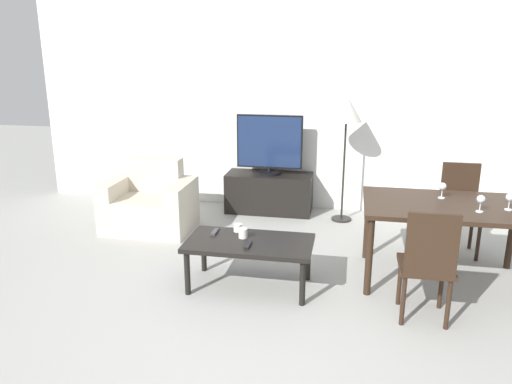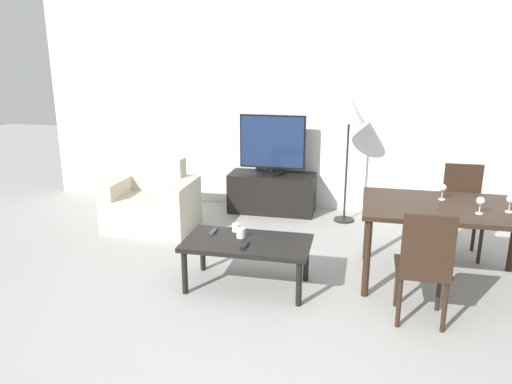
% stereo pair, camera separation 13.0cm
% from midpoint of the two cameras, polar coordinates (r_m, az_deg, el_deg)
% --- Properties ---
extents(ground_plane, '(18.00, 18.00, 0.00)m').
position_cam_midpoint_polar(ground_plane, '(3.74, -1.08, -16.82)').
color(ground_plane, '#9E9E99').
extents(wall_back, '(7.15, 0.06, 2.70)m').
position_cam_midpoint_polar(wall_back, '(6.41, 5.05, 9.94)').
color(wall_back, white).
rests_on(wall_back, ground_plane).
extents(armchair, '(0.98, 0.72, 0.79)m').
position_cam_midpoint_polar(armchair, '(5.92, -12.60, -1.45)').
color(armchair, beige).
rests_on(armchair, ground_plane).
extents(tv_stand, '(1.08, 0.45, 0.50)m').
position_cam_midpoint_polar(tv_stand, '(6.39, 0.93, -0.09)').
color(tv_stand, black).
rests_on(tv_stand, ground_plane).
extents(tv, '(0.82, 0.29, 0.75)m').
position_cam_midpoint_polar(tv, '(6.24, 0.96, 5.43)').
color(tv, black).
rests_on(tv, tv_stand).
extents(coffee_table, '(1.09, 0.59, 0.43)m').
position_cam_midpoint_polar(coffee_table, '(4.35, -1.62, -6.21)').
color(coffee_table, black).
rests_on(coffee_table, ground_plane).
extents(dining_table, '(1.45, 0.92, 0.73)m').
position_cam_midpoint_polar(dining_table, '(4.65, 20.35, -2.21)').
color(dining_table, black).
rests_on(dining_table, ground_plane).
extents(dining_chair_near, '(0.40, 0.40, 0.91)m').
position_cam_midpoint_polar(dining_chair_near, '(3.95, 18.15, -7.53)').
color(dining_chair_near, black).
rests_on(dining_chair_near, ground_plane).
extents(dining_chair_far, '(0.40, 0.40, 0.91)m').
position_cam_midpoint_polar(dining_chair_far, '(5.47, 21.62, -1.31)').
color(dining_chair_far, black).
rests_on(dining_chair_far, ground_plane).
extents(floor_lamp, '(0.36, 0.36, 1.51)m').
position_cam_midpoint_polar(floor_lamp, '(5.93, 9.68, 8.82)').
color(floor_lamp, black).
rests_on(floor_lamp, ground_plane).
extents(remote_primary, '(0.04, 0.15, 0.02)m').
position_cam_midpoint_polar(remote_primary, '(4.53, -5.55, -4.56)').
color(remote_primary, '#38383D').
rests_on(remote_primary, coffee_table).
extents(remote_secondary, '(0.04, 0.15, 0.02)m').
position_cam_midpoint_polar(remote_secondary, '(4.22, -1.84, -6.09)').
color(remote_secondary, black).
rests_on(remote_secondary, coffee_table).
extents(cup_white_near, '(0.08, 0.08, 0.07)m').
position_cam_midpoint_polar(cup_white_near, '(4.54, -2.92, -4.10)').
color(cup_white_near, white).
rests_on(cup_white_near, coffee_table).
extents(cup_colored_far, '(0.08, 0.08, 0.09)m').
position_cam_midpoint_polar(cup_colored_far, '(4.39, -2.35, -4.72)').
color(cup_colored_far, white).
rests_on(cup_colored_far, coffee_table).
extents(wine_glass_left, '(0.07, 0.07, 0.15)m').
position_cam_midpoint_polar(wine_glass_left, '(4.47, 23.55, -0.87)').
color(wine_glass_left, silver).
rests_on(wine_glass_left, dining_table).
extents(wine_glass_center, '(0.07, 0.07, 0.15)m').
position_cam_midpoint_polar(wine_glass_center, '(4.76, 19.81, 0.49)').
color(wine_glass_center, silver).
rests_on(wine_glass_center, dining_table).
extents(wine_glass_right, '(0.07, 0.07, 0.15)m').
position_cam_midpoint_polar(wine_glass_right, '(4.63, 26.31, -0.67)').
color(wine_glass_right, silver).
rests_on(wine_glass_right, dining_table).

